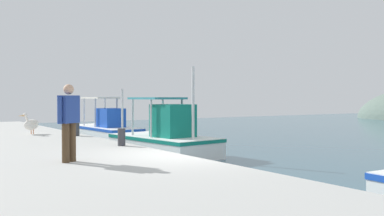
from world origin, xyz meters
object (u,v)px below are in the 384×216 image
(fishing_boat_nearest, at_px, (105,130))
(pelican, at_px, (31,124))
(mooring_bollard_second, at_px, (122,137))
(fisherman_standing, at_px, (69,119))
(mooring_bollard_nearest, at_px, (76,129))
(fishing_boat_second, at_px, (165,139))

(fishing_boat_nearest, bearing_deg, pelican, -52.49)
(mooring_bollard_second, bearing_deg, pelican, -167.95)
(mooring_bollard_second, bearing_deg, fishing_boat_nearest, 160.57)
(fishing_boat_nearest, distance_m, fisherman_standing, 12.49)
(mooring_bollard_nearest, bearing_deg, fishing_boat_second, 67.60)
(fisherman_standing, bearing_deg, mooring_bollard_second, 135.46)
(fishing_boat_second, relative_size, pelican, 5.20)
(mooring_bollard_nearest, relative_size, mooring_bollard_second, 0.94)
(mooring_bollard_nearest, xyz_separation_m, mooring_bollard_second, (3.95, 0.00, 0.01))
(fishing_boat_nearest, relative_size, mooring_bollard_nearest, 11.30)
(fishing_boat_nearest, relative_size, fisherman_standing, 3.20)
(fishing_boat_nearest, xyz_separation_m, fishing_boat_second, (6.20, -0.12, 0.04))
(fishing_boat_nearest, distance_m, mooring_bollard_second, 9.45)
(pelican, xyz_separation_m, mooring_bollard_nearest, (1.63, 1.19, -0.16))
(fishing_boat_nearest, xyz_separation_m, pelican, (3.32, -4.33, 0.62))
(fishing_boat_nearest, relative_size, mooring_bollard_second, 10.67)
(fishing_boat_second, bearing_deg, pelican, -124.33)
(mooring_bollard_nearest, bearing_deg, mooring_bollard_second, 0.00)
(pelican, height_order, mooring_bollard_second, pelican)
(fishing_boat_second, distance_m, mooring_bollard_nearest, 3.29)
(fishing_boat_nearest, relative_size, pelican, 5.72)
(fishing_boat_nearest, distance_m, fishing_boat_second, 6.20)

